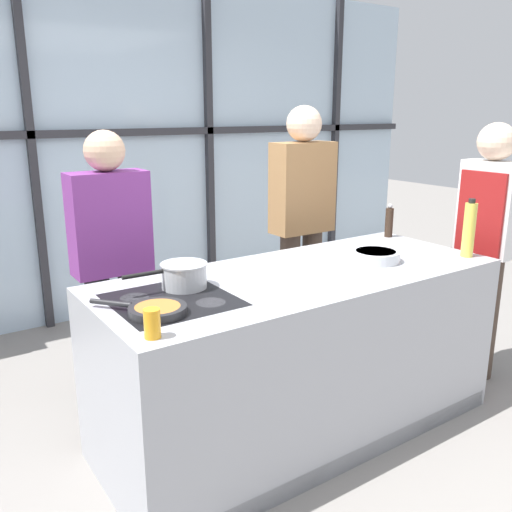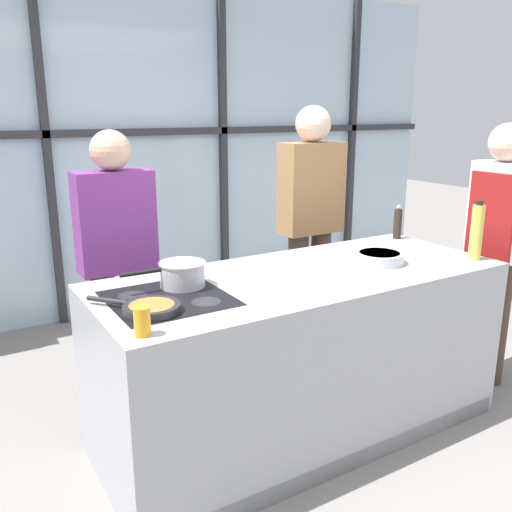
{
  "view_description": "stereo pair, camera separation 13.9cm",
  "coord_description": "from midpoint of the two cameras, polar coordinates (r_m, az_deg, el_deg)",
  "views": [
    {
      "loc": [
        -1.71,
        -2.08,
        1.72
      ],
      "look_at": [
        -0.22,
        0.1,
        1.01
      ],
      "focal_mm": 38.0,
      "sensor_mm": 36.0,
      "label": 1
    },
    {
      "loc": [
        -1.59,
        -2.15,
        1.72
      ],
      "look_at": [
        -0.22,
        0.1,
        1.01
      ],
      "focal_mm": 38.0,
      "sensor_mm": 36.0,
      "label": 2
    }
  ],
  "objects": [
    {
      "name": "juice_glass_near",
      "position": [
        2.05,
        -9.99,
        -6.8
      ],
      "size": [
        0.06,
        0.06,
        0.11
      ],
      "primitive_type": "cylinder",
      "color": "orange",
      "rests_on": "demo_island"
    },
    {
      "name": "spectator_center_left",
      "position": [
        3.87,
        6.81,
        4.26
      ],
      "size": [
        0.45,
        0.25,
        1.75
      ],
      "rotation": [
        0.0,
        0.0,
        3.14
      ],
      "color": "#47382D",
      "rests_on": "ground_plane"
    },
    {
      "name": "spectator_far_left",
      "position": [
        3.24,
        -13.21,
        0.3
      ],
      "size": [
        0.44,
        0.23,
        1.62
      ],
      "rotation": [
        0.0,
        0.0,
        3.14
      ],
      "color": "black",
      "rests_on": "ground_plane"
    },
    {
      "name": "mixing_bowl",
      "position": [
        3.06,
        14.13,
        -0.12
      ],
      "size": [
        0.27,
        0.27,
        0.06
      ],
      "color": "silver",
      "rests_on": "demo_island"
    },
    {
      "name": "demo_island",
      "position": [
        2.96,
        6.11,
        -10.26
      ],
      "size": [
        2.16,
        0.87,
        0.91
      ],
      "color": "#A8AAB2",
      "rests_on": "ground_plane"
    },
    {
      "name": "frying_pan",
      "position": [
        2.29,
        -9.4,
        -5.39
      ],
      "size": [
        0.33,
        0.37,
        0.04
      ],
      "color": "#232326",
      "rests_on": "demo_island"
    },
    {
      "name": "chef",
      "position": [
        3.7,
        24.99,
        1.91
      ],
      "size": [
        0.23,
        0.36,
        1.65
      ],
      "rotation": [
        0.0,
        0.0,
        1.57
      ],
      "color": "#47382D",
      "rests_on": "ground_plane"
    },
    {
      "name": "ground_plane",
      "position": [
        3.19,
        5.88,
        -17.62
      ],
      "size": [
        18.0,
        18.0,
        0.0
      ],
      "primitive_type": "plane",
      "color": "gray"
    },
    {
      "name": "back_window_wall",
      "position": [
        4.77,
        -11.21,
        11.06
      ],
      "size": [
        6.4,
        0.1,
        2.8
      ],
      "color": "silver",
      "rests_on": "ground_plane"
    },
    {
      "name": "oil_bottle",
      "position": [
        3.27,
        23.34,
        2.34
      ],
      "size": [
        0.07,
        0.07,
        0.33
      ],
      "color": "#E0CC4C",
      "rests_on": "demo_island"
    },
    {
      "name": "pepper_grinder",
      "position": [
        3.66,
        15.74,
        3.35
      ],
      "size": [
        0.05,
        0.05,
        0.22
      ],
      "color": "#332319",
      "rests_on": "demo_island"
    },
    {
      "name": "saucepan",
      "position": [
        2.58,
        -6.28,
        -1.86
      ],
      "size": [
        0.41,
        0.22,
        0.12
      ],
      "color": "silver",
      "rests_on": "demo_island"
    },
    {
      "name": "white_plate",
      "position": [
        3.2,
        11.4,
        0.25
      ],
      "size": [
        0.27,
        0.27,
        0.01
      ],
      "primitive_type": "cylinder",
      "color": "white",
      "rests_on": "demo_island"
    }
  ]
}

